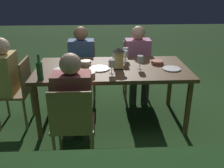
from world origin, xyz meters
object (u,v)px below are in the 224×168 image
at_px(green_bottle_on_table, 40,70).
at_px(plate_c, 99,68).
at_px(chair_side_right_b, 73,123).
at_px(person_in_rust, 73,100).
at_px(chair_head_far, 18,89).
at_px(chair_side_left_a, 136,66).
at_px(person_in_pink, 138,60).
at_px(wine_glass_b, 112,64).
at_px(plate_b, 64,70).
at_px(wine_glass_c, 125,54).
at_px(bowl_bread, 86,63).
at_px(chair_side_left_b, 83,67).
at_px(wine_glass_e, 116,56).
at_px(person_in_blue, 82,61).
at_px(lantern_centerpiece, 119,57).
at_px(wine_glass_d, 140,60).
at_px(plate_a, 172,69).
at_px(bowl_olives, 157,62).
at_px(wine_glass_a, 126,51).
at_px(person_in_mustard, 1,78).
at_px(dining_table, 112,71).
at_px(bowl_salad, 89,74).

distance_m(green_bottle_on_table, plate_c, 0.73).
relative_size(chair_side_right_b, person_in_rust, 0.76).
distance_m(chair_head_far, green_bottle_on_table, 0.67).
height_order(chair_side_left_a, person_in_rust, person_in_rust).
height_order(person_in_pink, wine_glass_b, person_in_pink).
bearing_deg(plate_b, wine_glass_c, -160.81).
distance_m(wine_glass_b, bowl_bread, 0.48).
relative_size(chair_side_left_b, wine_glass_e, 5.15).
relative_size(person_in_blue, lantern_centerpiece, 4.34).
height_order(chair_side_left_b, wine_glass_d, wine_glass_d).
bearing_deg(plate_a, green_bottle_on_table, 10.21).
xyz_separation_m(chair_side_left_a, bowl_olives, (-0.17, 0.74, 0.29)).
relative_size(wine_glass_a, plate_a, 0.76).
relative_size(lantern_centerpiece, wine_glass_e, 1.57).
xyz_separation_m(person_in_mustard, bowl_olives, (-2.00, -0.12, 0.14)).
distance_m(dining_table, wine_glass_e, 0.22).
relative_size(wine_glass_c, plate_a, 0.76).
distance_m(dining_table, person_in_pink, 0.80).
bearing_deg(plate_b, plate_a, 179.34).
distance_m(person_in_mustard, wine_glass_c, 1.61).
relative_size(chair_head_far, wine_glass_c, 5.15).
bearing_deg(chair_side_left_b, chair_side_right_b, 90.00).
height_order(plate_b, bowl_salad, bowl_salad).
bearing_deg(wine_glass_c, person_in_pink, -116.91).
xyz_separation_m(dining_table, wine_glass_e, (-0.05, -0.12, 0.17)).
distance_m(person_in_pink, wine_glass_d, 0.78).
height_order(chair_head_far, wine_glass_e, wine_glass_e).
height_order(wine_glass_a, bowl_salad, wine_glass_a).
distance_m(chair_head_far, person_in_pink, 1.77).
distance_m(wine_glass_a, bowl_salad, 0.81).
height_order(green_bottle_on_table, wine_glass_a, green_bottle_on_table).
relative_size(chair_head_far, bowl_olives, 5.49).
bearing_deg(chair_side_left_a, green_bottle_on_table, 45.31).
relative_size(chair_head_far, bowl_salad, 6.25).
bearing_deg(green_bottle_on_table, person_in_blue, -109.68).
height_order(chair_side_right_b, plate_c, chair_side_right_b).
distance_m(plate_c, bowl_olives, 0.78).
height_order(person_in_blue, wine_glass_d, person_in_blue).
bearing_deg(plate_a, chair_side_left_a, -72.78).
bearing_deg(person_in_mustard, wine_glass_e, -175.22).
relative_size(wine_glass_a, wine_glass_e, 1.00).
distance_m(chair_side_left_a, wine_glass_d, 1.02).
bearing_deg(bowl_olives, person_in_rust, 37.27).
xyz_separation_m(dining_table, wine_glass_b, (0.01, 0.22, 0.17)).
relative_size(wine_glass_e, plate_c, 0.67).
relative_size(person_in_mustard, wine_glass_c, 6.80).
distance_m(bowl_olives, bowl_bread, 0.94).
distance_m(chair_side_left_b, green_bottle_on_table, 1.36).
relative_size(wine_glass_a, bowl_olives, 1.07).
height_order(person_in_mustard, wine_glass_e, person_in_mustard).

